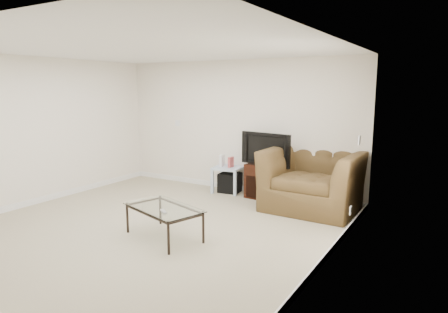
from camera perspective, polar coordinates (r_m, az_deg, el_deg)
The scene contains 18 objects.
floor at distance 5.92m, azimuth -10.31°, elevation -9.90°, with size 5.00×5.00×0.00m, color tan.
ceiling at distance 5.61m, azimuth -11.12°, elevation 14.94°, with size 5.00×5.00×0.00m, color white.
wall_back at distance 7.67m, azimuth 1.77°, elevation 4.32°, with size 5.00×0.02×2.50m, color silver.
wall_left at distance 7.51m, azimuth -25.17°, elevation 3.29°, with size 0.02×5.00×2.50m, color silver.
wall_right at distance 4.41m, azimuth 14.50°, elevation -0.06°, with size 0.02×5.00×2.50m, color silver.
plate_back at distance 8.43m, azimuth -6.65°, elevation 4.76°, with size 0.12×0.02×0.12m, color white.
plate_right_switch at distance 5.95m, azimuth 18.77°, elevation 2.22°, with size 0.02×0.09×0.13m, color white.
plate_right_outlet at distance 5.85m, azimuth 17.63°, elevation -7.36°, with size 0.02×0.08×0.12m, color white.
tv_stand at distance 7.27m, azimuth 6.43°, elevation -3.53°, with size 0.75×0.52×0.62m, color black, non-canonical shape.
dvd_player at distance 7.19m, azimuth 6.29°, elevation -1.98°, with size 0.40×0.28×0.06m, color black.
television at distance 7.13m, azimuth 6.39°, elevation 1.14°, with size 0.94×0.19×0.58m, color black.
side_table at distance 7.67m, azimuth 0.61°, elevation -3.28°, with size 0.51×0.51×0.49m, color silver, non-canonical shape.
subwoofer at distance 7.69m, azimuth 0.88°, elevation -3.79°, with size 0.38×0.38×0.38m, color black.
game_console at distance 7.62m, azimuth -0.30°, elevation -0.59°, with size 0.05×0.16×0.23m, color white.
game_case at distance 7.55m, azimuth 0.99°, elevation -0.81°, with size 0.05×0.14×0.20m, color #CC4C4C.
recliner at distance 6.67m, azimuth 12.66°, elevation -1.86°, with size 1.51×0.98×1.32m, color brown.
coffee_table at distance 5.44m, azimuth -8.57°, elevation -9.29°, with size 1.08×0.61×0.42m, color black, non-canonical shape.
remote at distance 5.16m, azimuth -8.63°, elevation -7.78°, with size 0.17×0.05×0.02m, color #B2B2B7.
Camera 1 is at (3.71, -4.17, 1.98)m, focal length 32.00 mm.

